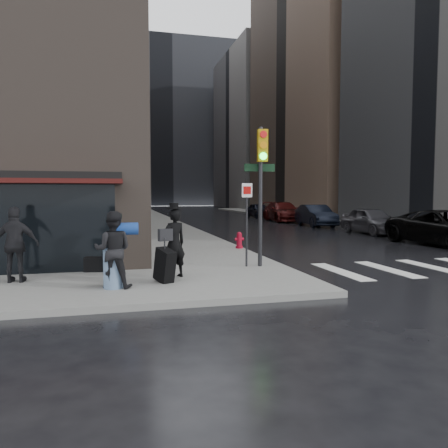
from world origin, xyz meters
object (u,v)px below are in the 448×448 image
(fire_hydrant, at_px, (239,241))
(parked_car_4, at_px, (259,210))
(parked_car_0, at_px, (447,228))
(parked_car_1, at_px, (371,220))
(man_greycoat, at_px, (16,245))
(man_overcoat, at_px, (172,246))
(man_jeans, at_px, (113,250))
(parked_car_3, at_px, (283,212))
(traffic_light, at_px, (260,177))
(parked_car_2, at_px, (316,216))

(fire_hydrant, distance_m, parked_car_4, 25.23)
(parked_car_0, distance_m, parked_car_1, 5.97)
(man_greycoat, xyz_separation_m, fire_hydrant, (7.18, 5.08, -0.64))
(man_overcoat, distance_m, man_jeans, 1.69)
(man_overcoat, xyz_separation_m, parked_car_3, (12.37, 23.16, -0.16))
(traffic_light, height_order, parked_car_1, traffic_light)
(fire_hydrant, height_order, parked_car_4, parked_car_4)
(fire_hydrant, distance_m, parked_car_2, 14.78)
(fire_hydrant, height_order, parked_car_0, parked_car_0)
(fire_hydrant, relative_size, parked_car_4, 0.16)
(man_greycoat, bearing_deg, man_overcoat, 179.30)
(man_greycoat, relative_size, traffic_light, 0.45)
(parked_car_4, bearing_deg, parked_car_0, -89.74)
(man_jeans, relative_size, fire_hydrant, 2.70)
(man_jeans, relative_size, parked_car_3, 0.32)
(parked_car_1, xyz_separation_m, parked_car_4, (-0.73, 17.90, -0.07))
(parked_car_2, relative_size, parked_car_3, 0.83)
(parked_car_1, bearing_deg, traffic_light, -135.80)
(man_overcoat, relative_size, fire_hydrant, 3.00)
(parked_car_1, xyz_separation_m, parked_car_2, (-0.56, 5.97, -0.01))
(parked_car_0, height_order, parked_car_4, parked_car_0)
(man_jeans, bearing_deg, traffic_light, -145.63)
(parked_car_2, bearing_deg, man_jeans, -122.50)
(parked_car_2, distance_m, parked_car_3, 5.97)
(man_jeans, distance_m, fire_hydrant, 8.02)
(man_overcoat, distance_m, man_greycoat, 3.80)
(man_overcoat, xyz_separation_m, man_jeans, (-1.48, -0.82, 0.06))
(man_overcoat, bearing_deg, parked_car_0, 177.64)
(parked_car_1, xyz_separation_m, parked_car_3, (-0.65, 11.94, 0.04))
(man_greycoat, bearing_deg, parked_car_0, -157.98)
(fire_hydrant, height_order, parked_car_1, parked_car_1)
(parked_car_4, bearing_deg, parked_car_2, -90.54)
(parked_car_2, height_order, parked_car_4, parked_car_2)
(fire_hydrant, bearing_deg, parked_car_4, 69.37)
(man_jeans, distance_m, man_greycoat, 2.62)
(parked_car_2, bearing_deg, parked_car_0, -82.33)
(parked_car_3, bearing_deg, man_overcoat, -114.16)
(man_overcoat, bearing_deg, parked_car_3, -142.52)
(man_greycoat, relative_size, parked_car_4, 0.45)
(man_overcoat, distance_m, parked_car_3, 26.26)
(traffic_light, relative_size, parked_car_1, 0.91)
(parked_car_2, xyz_separation_m, parked_car_3, (-0.10, 5.97, 0.05))
(parked_car_4, bearing_deg, traffic_light, -110.20)
(man_greycoat, distance_m, traffic_light, 6.80)
(parked_car_3, bearing_deg, parked_car_0, -84.12)
(man_greycoat, distance_m, fire_hydrant, 8.81)
(parked_car_0, bearing_deg, parked_car_2, 89.21)
(fire_hydrant, distance_m, parked_car_3, 19.79)
(man_overcoat, height_order, parked_car_0, man_overcoat)
(traffic_light, relative_size, parked_car_2, 0.89)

